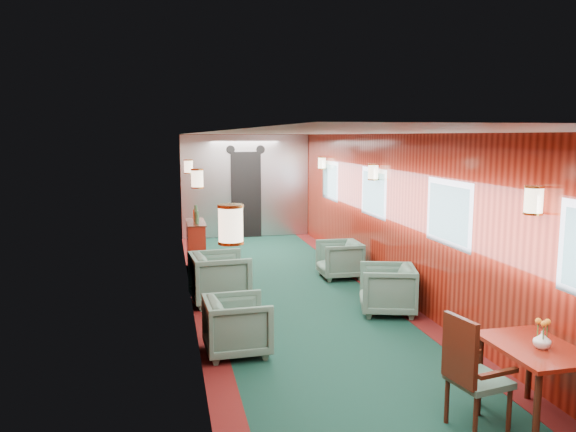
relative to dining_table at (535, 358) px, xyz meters
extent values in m
plane|color=#0D2F23|center=(-1.11, 3.24, -0.56)|extent=(12.00, 12.00, 0.00)
cube|color=white|center=(-1.11, 3.24, 1.79)|extent=(3.00, 12.00, 0.10)
cube|color=white|center=(-1.11, 3.24, 1.80)|extent=(1.20, 12.00, 0.06)
cube|color=maroon|center=(-1.11, 9.24, 0.64)|extent=(3.00, 0.10, 2.40)
cube|color=maroon|center=(-2.61, 3.24, 0.64)|extent=(0.10, 12.00, 2.40)
cube|color=maroon|center=(0.39, 3.24, 0.64)|extent=(0.10, 12.00, 2.40)
cube|color=#410D0D|center=(-2.46, 3.24, -0.56)|extent=(0.30, 12.00, 0.01)
cube|color=#410D0D|center=(0.24, 3.24, -0.56)|extent=(0.30, 12.00, 0.01)
cube|color=#B9BCC1|center=(-1.11, 9.16, 0.64)|extent=(2.98, 0.12, 2.38)
cube|color=black|center=(-1.11, 9.08, 0.44)|extent=(0.70, 0.06, 2.00)
cylinder|color=black|center=(-1.46, 9.09, 1.49)|extent=(0.20, 0.04, 0.20)
cylinder|color=black|center=(-0.76, 9.09, 1.49)|extent=(0.20, 0.04, 0.20)
cube|color=#A7A8AE|center=(0.38, 2.24, 0.89)|extent=(0.02, 1.10, 0.80)
cube|color=#466869|center=(0.38, 2.24, 0.89)|extent=(0.01, 0.96, 0.66)
cube|color=#A7A8AE|center=(0.38, 4.74, 0.89)|extent=(0.02, 1.10, 0.80)
cube|color=#466869|center=(0.38, 4.74, 0.89)|extent=(0.01, 0.96, 0.66)
cube|color=#A7A8AE|center=(0.38, 7.24, 0.89)|extent=(0.02, 1.10, 0.80)
cube|color=#466869|center=(0.38, 7.24, 0.89)|extent=(0.01, 0.96, 0.66)
cylinder|color=#FFF0C6|center=(-2.51, -0.26, 1.24)|extent=(0.16, 0.16, 0.24)
cylinder|color=gold|center=(-2.51, -0.26, 1.12)|extent=(0.17, 0.17, 0.02)
cylinder|color=#FFF0C6|center=(0.29, 0.54, 1.24)|extent=(0.16, 0.16, 0.24)
cylinder|color=gold|center=(0.29, 0.54, 1.12)|extent=(0.17, 0.17, 0.02)
cylinder|color=#FFF0C6|center=(-2.51, 3.74, 1.24)|extent=(0.16, 0.16, 0.24)
cylinder|color=gold|center=(-2.51, 3.74, 1.12)|extent=(0.17, 0.17, 0.02)
cylinder|color=#FFF0C6|center=(0.29, 4.54, 1.24)|extent=(0.16, 0.16, 0.24)
cylinder|color=gold|center=(0.29, 4.54, 1.12)|extent=(0.17, 0.17, 0.02)
cylinder|color=#FFF0C6|center=(-2.51, 6.74, 1.24)|extent=(0.16, 0.16, 0.24)
cylinder|color=gold|center=(-2.51, 6.74, 1.12)|extent=(0.17, 0.17, 0.02)
cylinder|color=#FFF0C6|center=(0.29, 7.54, 1.24)|extent=(0.16, 0.16, 0.24)
cylinder|color=gold|center=(0.29, 7.54, 1.12)|extent=(0.17, 0.17, 0.02)
cube|color=maroon|center=(0.00, 0.00, 0.09)|extent=(0.64, 0.91, 0.04)
cylinder|color=#3A170D|center=(-0.24, -0.39, -0.25)|extent=(0.05, 0.05, 0.64)
cylinder|color=#3A170D|center=(-0.26, 0.38, -0.25)|extent=(0.05, 0.05, 0.64)
cylinder|color=#3A170D|center=(0.24, 0.39, -0.25)|extent=(0.05, 0.05, 0.64)
cube|color=#1A3D34|center=(-0.49, 0.02, -0.15)|extent=(0.48, 0.48, 0.05)
cube|color=#3A170D|center=(-0.69, -0.02, 0.13)|extent=(0.12, 0.38, 0.54)
cube|color=#1A3D34|center=(-0.67, -0.01, 0.08)|extent=(0.07, 0.28, 0.32)
cube|color=#3A170D|center=(-0.45, -0.18, -0.01)|extent=(0.38, 0.12, 0.04)
cube|color=#3A170D|center=(-0.53, 0.22, -0.01)|extent=(0.38, 0.12, 0.04)
cylinder|color=#3A170D|center=(-0.62, -0.18, -0.37)|extent=(0.04, 0.04, 0.38)
cylinder|color=#3A170D|center=(-0.29, -0.11, -0.37)|extent=(0.04, 0.04, 0.38)
cylinder|color=#3A170D|center=(-0.69, 0.15, -0.37)|extent=(0.04, 0.04, 0.38)
cylinder|color=#3A170D|center=(-0.35, 0.22, -0.37)|extent=(0.04, 0.04, 0.38)
cube|color=maroon|center=(-2.45, 5.90, -0.13)|extent=(0.29, 0.97, 0.88)
cube|color=#3A170D|center=(-2.44, 5.90, 0.31)|extent=(0.31, 0.99, 0.02)
cylinder|color=#2A5534|center=(-2.43, 5.65, 0.43)|extent=(0.07, 0.07, 0.22)
cylinder|color=#2A5534|center=(-2.43, 5.99, 0.46)|extent=(0.06, 0.06, 0.28)
cylinder|color=gold|center=(-2.43, 6.19, 0.41)|extent=(0.08, 0.08, 0.18)
imported|color=silver|center=(0.01, -0.06, 0.18)|extent=(0.17, 0.17, 0.14)
imported|color=#1A3D34|center=(-2.20, 2.02, -0.25)|extent=(0.73, 0.71, 0.64)
imported|color=#1A3D34|center=(-2.21, 3.94, -0.20)|extent=(0.87, 0.85, 0.73)
imported|color=#1A3D34|center=(-0.06, 3.00, -0.23)|extent=(0.89, 0.88, 0.66)
imported|color=#1A3D34|center=(-0.11, 4.96, -0.25)|extent=(0.70, 0.68, 0.63)
camera|label=1|loc=(-2.90, -3.85, 1.81)|focal=35.00mm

